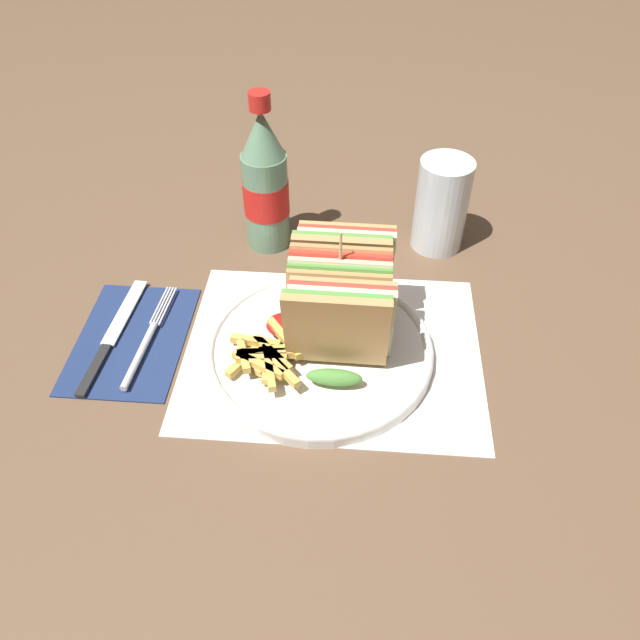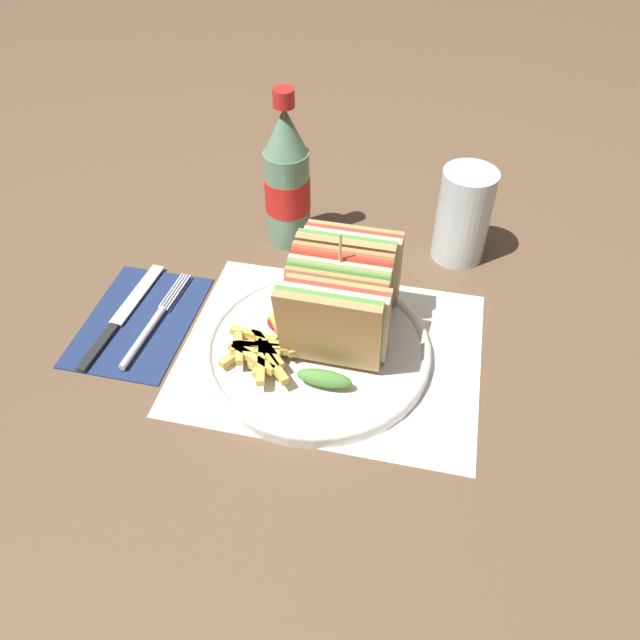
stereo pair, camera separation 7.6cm
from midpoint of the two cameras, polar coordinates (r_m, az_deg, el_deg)
ground_plane at (r=0.78m, az=4.22°, el=-3.15°), size 4.00×4.00×0.00m
placemat at (r=0.77m, az=3.76°, el=-3.30°), size 0.37×0.29×0.00m
plate_main at (r=0.77m, az=2.51°, el=-2.75°), size 0.28×0.28×0.02m
club_sandwich at (r=0.74m, az=5.10°, el=1.68°), size 0.12×0.19×0.16m
fries_pile at (r=0.74m, az=-2.58°, el=-2.84°), size 0.09×0.11×0.02m
ketchup_blob at (r=0.77m, az=-0.24°, el=-0.29°), size 0.05×0.04×0.02m
napkin at (r=0.84m, az=-13.66°, el=-0.01°), size 0.14×0.20×0.00m
fork at (r=0.82m, az=-12.75°, el=-0.76°), size 0.02×0.18×0.01m
knife at (r=0.84m, az=-15.26°, el=0.31°), size 0.03×0.21×0.00m
coke_bottle_near at (r=0.90m, az=-0.56°, el=12.53°), size 0.07×0.07×0.23m
glass_near at (r=0.92m, az=15.25°, el=8.67°), size 0.08×0.08×0.14m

